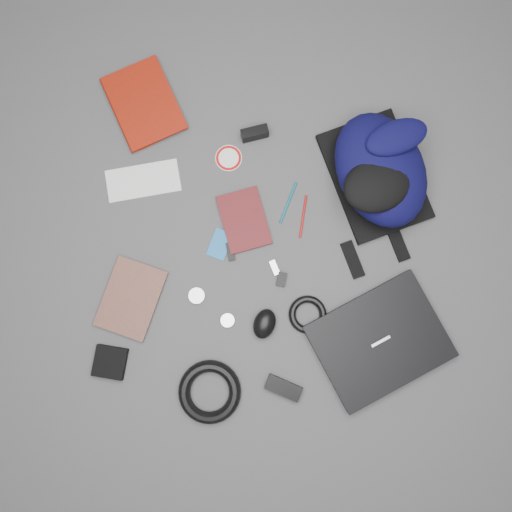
{
  "coord_description": "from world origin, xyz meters",
  "views": [
    {
      "loc": [
        0.0,
        -0.16,
        1.59
      ],
      "look_at": [
        0.0,
        0.0,
        0.02
      ],
      "focal_mm": 35.0,
      "sensor_mm": 36.0,
      "label": 1
    }
  ],
  "objects_px": {
    "textbook_red": "(115,117)",
    "compact_camera": "(255,133)",
    "laptop": "(379,341)",
    "mouse": "(264,324)",
    "pouch": "(110,362)",
    "dvd_case": "(244,220)",
    "backpack": "(380,170)",
    "power_brick": "(284,388)",
    "comic_book": "(106,290)"
  },
  "relations": [
    {
      "from": "mouse",
      "to": "power_brick",
      "type": "relative_size",
      "value": 0.86
    },
    {
      "from": "textbook_red",
      "to": "dvd_case",
      "type": "height_order",
      "value": "textbook_red"
    },
    {
      "from": "compact_camera",
      "to": "power_brick",
      "type": "height_order",
      "value": "compact_camera"
    },
    {
      "from": "textbook_red",
      "to": "compact_camera",
      "type": "relative_size",
      "value": 3.1
    },
    {
      "from": "textbook_red",
      "to": "pouch",
      "type": "height_order",
      "value": "textbook_red"
    },
    {
      "from": "backpack",
      "to": "textbook_red",
      "type": "relative_size",
      "value": 1.53
    },
    {
      "from": "textbook_red",
      "to": "pouch",
      "type": "distance_m",
      "value": 0.79
    },
    {
      "from": "dvd_case",
      "to": "mouse",
      "type": "bearing_deg",
      "value": -94.41
    },
    {
      "from": "comic_book",
      "to": "pouch",
      "type": "relative_size",
      "value": 2.39
    },
    {
      "from": "comic_book",
      "to": "compact_camera",
      "type": "relative_size",
      "value": 2.64
    },
    {
      "from": "comic_book",
      "to": "compact_camera",
      "type": "xyz_separation_m",
      "value": [
        0.47,
        0.51,
        0.02
      ]
    },
    {
      "from": "textbook_red",
      "to": "mouse",
      "type": "height_order",
      "value": "mouse"
    },
    {
      "from": "laptop",
      "to": "textbook_red",
      "type": "relative_size",
      "value": 1.42
    },
    {
      "from": "mouse",
      "to": "pouch",
      "type": "bearing_deg",
      "value": -146.82
    },
    {
      "from": "textbook_red",
      "to": "compact_camera",
      "type": "distance_m",
      "value": 0.46
    },
    {
      "from": "comic_book",
      "to": "compact_camera",
      "type": "bearing_deg",
      "value": 66.06
    },
    {
      "from": "mouse",
      "to": "pouch",
      "type": "height_order",
      "value": "mouse"
    },
    {
      "from": "laptop",
      "to": "comic_book",
      "type": "bearing_deg",
      "value": 141.57
    },
    {
      "from": "laptop",
      "to": "comic_book",
      "type": "relative_size",
      "value": 1.66
    },
    {
      "from": "backpack",
      "to": "pouch",
      "type": "bearing_deg",
      "value": -165.05
    },
    {
      "from": "compact_camera",
      "to": "mouse",
      "type": "distance_m",
      "value": 0.61
    },
    {
      "from": "pouch",
      "to": "comic_book",
      "type": "bearing_deg",
      "value": 95.95
    },
    {
      "from": "backpack",
      "to": "laptop",
      "type": "relative_size",
      "value": 1.08
    },
    {
      "from": "mouse",
      "to": "comic_book",
      "type": "bearing_deg",
      "value": -172.73
    },
    {
      "from": "dvd_case",
      "to": "compact_camera",
      "type": "distance_m",
      "value": 0.28
    },
    {
      "from": "textbook_red",
      "to": "comic_book",
      "type": "relative_size",
      "value": 1.17
    },
    {
      "from": "mouse",
      "to": "power_brick",
      "type": "height_order",
      "value": "mouse"
    },
    {
      "from": "compact_camera",
      "to": "laptop",
      "type": "bearing_deg",
      "value": -73.75
    },
    {
      "from": "power_brick",
      "to": "pouch",
      "type": "xyz_separation_m",
      "value": [
        -0.54,
        0.07,
        -0.0
      ]
    },
    {
      "from": "backpack",
      "to": "power_brick",
      "type": "xyz_separation_m",
      "value": [
        -0.29,
        -0.67,
        -0.07
      ]
    },
    {
      "from": "pouch",
      "to": "laptop",
      "type": "bearing_deg",
      "value": 5.1
    },
    {
      "from": "pouch",
      "to": "backpack",
      "type": "bearing_deg",
      "value": 35.81
    },
    {
      "from": "laptop",
      "to": "compact_camera",
      "type": "xyz_separation_m",
      "value": [
        -0.4,
        0.66,
        0.01
      ]
    },
    {
      "from": "compact_camera",
      "to": "backpack",
      "type": "bearing_deg",
      "value": -33.69
    },
    {
      "from": "power_brick",
      "to": "pouch",
      "type": "bearing_deg",
      "value": -165.17
    },
    {
      "from": "comic_book",
      "to": "power_brick",
      "type": "height_order",
      "value": "power_brick"
    },
    {
      "from": "laptop",
      "to": "power_brick",
      "type": "relative_size",
      "value": 3.47
    },
    {
      "from": "textbook_red",
      "to": "compact_camera",
      "type": "bearing_deg",
      "value": -32.02
    },
    {
      "from": "compact_camera",
      "to": "dvd_case",
      "type": "bearing_deg",
      "value": -110.99
    },
    {
      "from": "dvd_case",
      "to": "pouch",
      "type": "xyz_separation_m",
      "value": [
        -0.41,
        -0.45,
        0.0
      ]
    },
    {
      "from": "backpack",
      "to": "dvd_case",
      "type": "bearing_deg",
      "value": 178.46
    },
    {
      "from": "backpack",
      "to": "comic_book",
      "type": "relative_size",
      "value": 1.79
    },
    {
      "from": "pouch",
      "to": "compact_camera",
      "type": "bearing_deg",
      "value": 58.96
    },
    {
      "from": "compact_camera",
      "to": "power_brick",
      "type": "distance_m",
      "value": 0.81
    },
    {
      "from": "textbook_red",
      "to": "mouse",
      "type": "xyz_separation_m",
      "value": [
        0.49,
        -0.67,
        0.01
      ]
    },
    {
      "from": "laptop",
      "to": "mouse",
      "type": "bearing_deg",
      "value": 143.69
    },
    {
      "from": "mouse",
      "to": "power_brick",
      "type": "distance_m",
      "value": 0.21
    },
    {
      "from": "compact_camera",
      "to": "mouse",
      "type": "height_order",
      "value": "same"
    },
    {
      "from": "textbook_red",
      "to": "comic_book",
      "type": "xyz_separation_m",
      "value": [
        -0.01,
        -0.56,
        -0.01
      ]
    },
    {
      "from": "backpack",
      "to": "mouse",
      "type": "distance_m",
      "value": 0.6
    }
  ]
}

